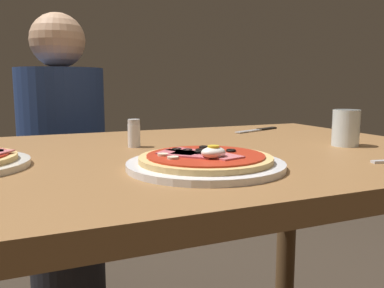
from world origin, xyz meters
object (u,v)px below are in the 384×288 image
at_px(dining_table, 184,201).
at_px(diner_person, 64,178).
at_px(water_glass_near, 346,130).
at_px(pizza_foreground, 205,162).
at_px(knife, 260,130).
at_px(salt_shaker, 134,133).

height_order(dining_table, diner_person, diner_person).
relative_size(water_glass_near, diner_person, 0.07).
bearing_deg(pizza_foreground, knife, 48.41).
bearing_deg(diner_person, salt_shaker, 98.65).
xyz_separation_m(dining_table, diner_person, (-0.19, 0.76, -0.09)).
relative_size(pizza_foreground, knife, 1.51).
relative_size(knife, diner_person, 0.16).
bearing_deg(water_glass_near, pizza_foreground, -166.16).
bearing_deg(knife, diner_person, 139.07).
relative_size(dining_table, salt_shaker, 18.66).
height_order(pizza_foreground, water_glass_near, water_glass_near).
relative_size(pizza_foreground, diner_person, 0.24).
distance_m(dining_table, pizza_foreground, 0.24).
bearing_deg(pizza_foreground, water_glass_near, 13.84).
bearing_deg(diner_person, knife, 139.07).
height_order(knife, salt_shaker, salt_shaker).
distance_m(water_glass_near, diner_person, 1.06).
relative_size(water_glass_near, knife, 0.47).
xyz_separation_m(pizza_foreground, water_glass_near, (0.43, 0.11, 0.03)).
bearing_deg(dining_table, knife, 35.92).
distance_m(dining_table, water_glass_near, 0.43).
relative_size(salt_shaker, diner_person, 0.06).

